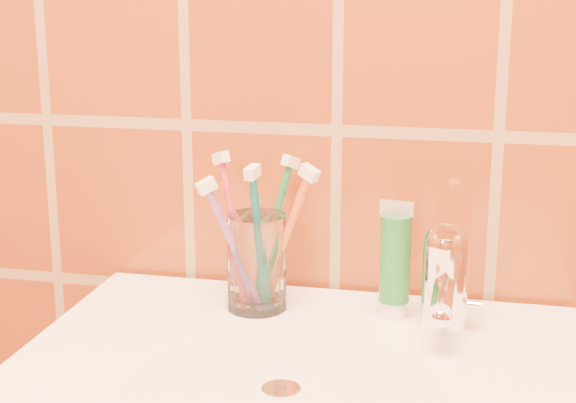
# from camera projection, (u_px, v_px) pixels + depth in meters

# --- Properties ---
(glass_tumbler) EXTENTS (0.07, 0.07, 0.11)m
(glass_tumbler) POSITION_uv_depth(u_px,v_px,m) (257.00, 262.00, 0.99)
(glass_tumbler) COLOR white
(glass_tumbler) RESTS_ON pedestal_sink
(toothpaste_tube) EXTENTS (0.04, 0.03, 0.13)m
(toothpaste_tube) POSITION_uv_depth(u_px,v_px,m) (395.00, 264.00, 0.96)
(toothpaste_tube) COLOR white
(toothpaste_tube) RESTS_ON pedestal_sink
(faucet) EXTENTS (0.05, 0.11, 0.12)m
(faucet) POSITION_uv_depth(u_px,v_px,m) (445.00, 274.00, 0.92)
(faucet) COLOR white
(faucet) RESTS_ON pedestal_sink
(toothbrush_0) EXTENTS (0.14, 0.13, 0.19)m
(toothbrush_0) POSITION_uv_depth(u_px,v_px,m) (285.00, 240.00, 0.97)
(toothbrush_0) COLOR #CA5B23
(toothbrush_0) RESTS_ON glass_tumbler
(toothbrush_1) EXTENTS (0.14, 0.13, 0.18)m
(toothbrush_1) POSITION_uv_depth(u_px,v_px,m) (234.00, 248.00, 0.96)
(toothbrush_1) COLOR #7D4A9E
(toothbrush_1) RESTS_ON glass_tumbler
(toothbrush_2) EXTENTS (0.13, 0.12, 0.19)m
(toothbrush_2) POSITION_uv_depth(u_px,v_px,m) (236.00, 231.00, 1.00)
(toothbrush_2) COLOR #C22941
(toothbrush_2) RESTS_ON glass_tumbler
(toothbrush_3) EXTENTS (0.05, 0.08, 0.18)m
(toothbrush_3) POSITION_uv_depth(u_px,v_px,m) (258.00, 240.00, 0.97)
(toothbrush_3) COLOR #0C6668
(toothbrush_3) RESTS_ON glass_tumbler
(toothbrush_4) EXTENTS (0.12, 0.15, 0.19)m
(toothbrush_4) POSITION_uv_depth(u_px,v_px,m) (271.00, 231.00, 1.01)
(toothbrush_4) COLOR #1B6837
(toothbrush_4) RESTS_ON glass_tumbler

